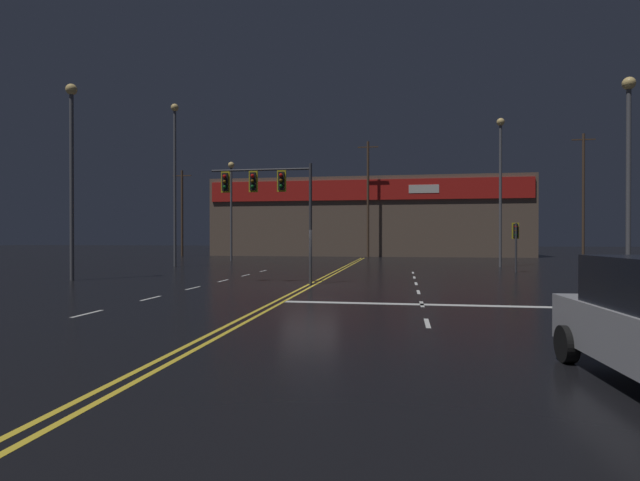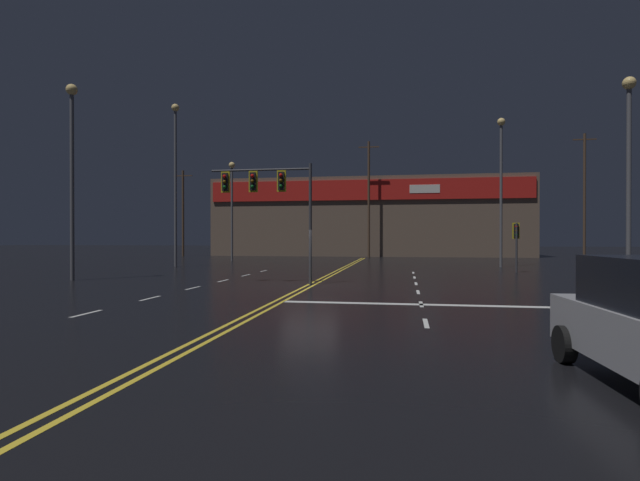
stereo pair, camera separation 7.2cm
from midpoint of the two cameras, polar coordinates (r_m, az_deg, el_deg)
ground_plane at (r=22.29m, az=-1.13°, el=-5.20°), size 200.00×200.00×0.00m
road_markings at (r=21.18m, az=0.64°, el=-5.48°), size 14.00×60.00×0.01m
traffic_signal_median at (r=23.44m, az=-6.01°, el=5.77°), size 4.83×0.36×5.56m
traffic_signal_corner_northeast at (r=32.95m, az=21.56°, el=0.48°), size 0.42×0.36×3.06m
streetlight_near_left at (r=38.49m, az=-16.14°, el=8.17°), size 0.56×0.56×11.96m
streetlight_near_right at (r=28.19m, az=-26.42°, el=8.66°), size 0.56×0.56×9.84m
streetlight_median_approach at (r=38.51m, az=20.04°, el=7.19°), size 0.56×0.56×10.75m
streetlight_far_left at (r=46.18m, az=-9.99°, el=4.87°), size 0.56×0.56×9.00m
streetlight_far_right at (r=25.98m, az=31.89°, el=8.56°), size 0.56×0.56×9.19m
building_backdrop at (r=60.15m, az=5.68°, el=2.59°), size 36.12×10.23×8.94m
utility_pole_row at (r=53.64m, az=7.48°, el=4.54°), size 44.85×0.26×12.52m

